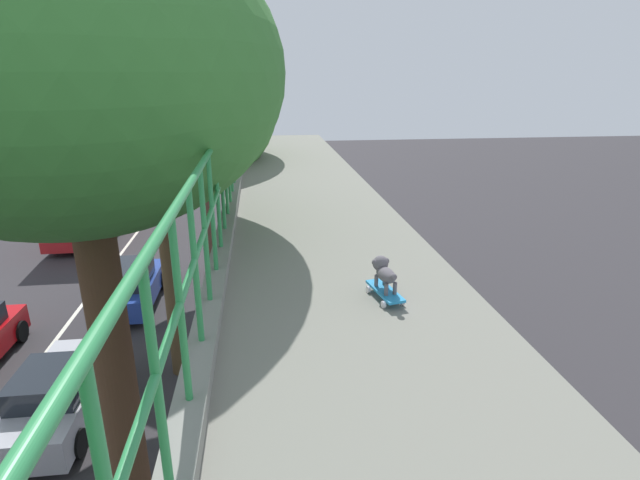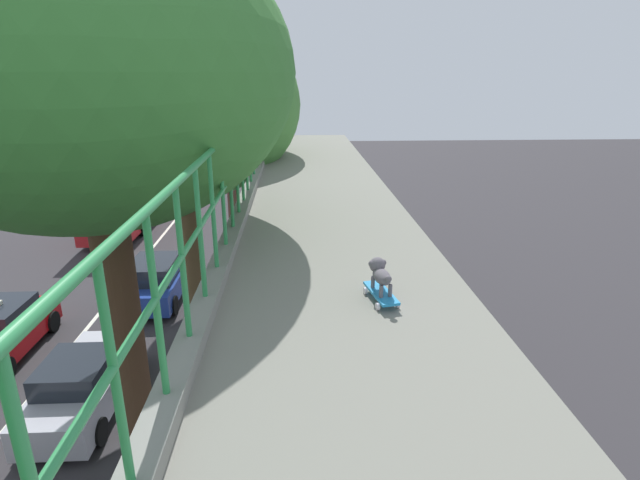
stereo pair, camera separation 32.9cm
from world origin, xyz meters
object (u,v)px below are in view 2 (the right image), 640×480
(city_bus, at_px, (136,185))
(toy_skateboard, at_px, (381,294))
(small_dog, at_px, (380,273))
(car_silver_fifth, at_px, (84,384))
(car_blue_seventh, at_px, (157,280))

(city_bus, distance_m, toy_skateboard, 26.09)
(toy_skateboard, height_order, small_dog, small_dog)
(city_bus, height_order, toy_skateboard, toy_skateboard)
(car_silver_fifth, relative_size, car_blue_seventh, 1.04)
(car_blue_seventh, bearing_deg, small_dog, -65.04)
(car_blue_seventh, xyz_separation_m, city_bus, (-3.93, 11.09, 1.17))
(car_blue_seventh, relative_size, toy_skateboard, 7.56)
(car_silver_fifth, distance_m, car_blue_seventh, 6.20)
(car_silver_fifth, xyz_separation_m, small_dog, (6.04, -6.49, 5.54))
(car_silver_fifth, bearing_deg, car_blue_seventh, 88.68)
(car_blue_seventh, relative_size, city_bus, 0.34)
(small_dog, bearing_deg, toy_skateboard, -78.01)
(small_dog, bearing_deg, car_blue_seventh, 114.96)
(toy_skateboard, bearing_deg, city_bus, 112.46)
(toy_skateboard, distance_m, small_dog, 0.19)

